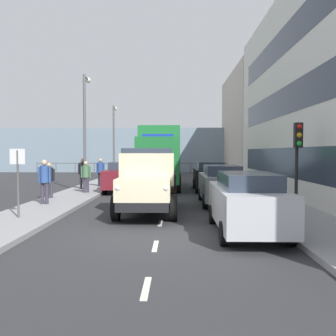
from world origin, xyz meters
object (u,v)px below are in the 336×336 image
object	(u,v)px
car_black_kerbside_2	(210,176)
car_red_oppositeside_2	(143,167)
car_silver_kerbside_near	(247,202)
pedestrian_strolling	(49,177)
car_maroon_oppositeside_0	(124,176)
pedestrian_couple_a	(82,171)
pedestrian_in_dark_coat	(44,178)
traffic_light_near	(298,147)
pedestrian_couple_b	(100,170)
lamp_post_far	(114,134)
lamp_post_promenade	(85,122)
truck_vintage_cream	(148,182)
lorry_cargo_green	(160,155)
street_sign	(18,171)
car_teal_oppositeside_1	(136,171)
pedestrian_by_lamp	(86,174)
car_grey_kerbside_1	(221,184)

from	to	relation	value
car_black_kerbside_2	car_red_oppositeside_2	size ratio (longest dim) A/B	0.97
car_silver_kerbside_near	pedestrian_strolling	xyz separation A→B (m)	(7.89, -6.74, 0.22)
car_maroon_oppositeside_0	pedestrian_couple_a	world-z (taller)	pedestrian_couple_a
pedestrian_in_dark_coat	car_red_oppositeside_2	bearing A→B (deg)	-97.50
car_silver_kerbside_near	traffic_light_near	distance (m)	4.28
pedestrian_couple_b	lamp_post_far	xyz separation A→B (m)	(0.49, -8.16, 2.59)
pedestrian_in_dark_coat	traffic_light_near	xyz separation A→B (m)	(-9.83, 1.58, 1.24)
lamp_post_promenade	truck_vintage_cream	bearing A→B (deg)	118.68
traffic_light_near	lamp_post_promenade	distance (m)	12.28
lorry_cargo_green	lamp_post_far	xyz separation A→B (m)	(4.19, -7.51, 1.69)
truck_vintage_cream	traffic_light_near	distance (m)	5.61
car_silver_kerbside_near	pedestrian_couple_a	distance (m)	13.27
lorry_cargo_green	street_sign	distance (m)	12.49
car_maroon_oppositeside_0	pedestrian_couple_b	distance (m)	2.43
pedestrian_couple_b	lamp_post_far	distance (m)	8.58
pedestrian_couple_a	car_silver_kerbside_near	bearing A→B (deg)	123.96
car_black_kerbside_2	car_maroon_oppositeside_0	size ratio (longest dim) A/B	0.99
lamp_post_far	car_silver_kerbside_near	bearing A→B (deg)	109.04
lorry_cargo_green	street_sign	world-z (taller)	lorry_cargo_green
car_black_kerbside_2	pedestrian_strolling	world-z (taller)	pedestrian_strolling
car_black_kerbside_2	pedestrian_strolling	size ratio (longest dim) A/B	2.70
truck_vintage_cream	lorry_cargo_green	world-z (taller)	lorry_cargo_green
car_teal_oppositeside_1	lamp_post_promenade	bearing A→B (deg)	72.58
truck_vintage_cream	car_silver_kerbside_near	bearing A→B (deg)	133.68
car_silver_kerbside_near	car_red_oppositeside_2	distance (m)	23.71
pedestrian_couple_a	lamp_post_far	distance (m)	10.17
lorry_cargo_green	pedestrian_by_lamp	world-z (taller)	lorry_cargo_green
truck_vintage_cream	lamp_post_far	world-z (taller)	lamp_post_far
pedestrian_couple_a	lamp_post_promenade	bearing A→B (deg)	130.69
car_teal_oppositeside_1	pedestrian_by_lamp	world-z (taller)	pedestrian_by_lamp
car_red_oppositeside_2	pedestrian_strolling	size ratio (longest dim) A/B	2.78
car_grey_kerbside_1	pedestrian_couple_a	distance (m)	9.02
pedestrian_couple_a	pedestrian_couple_b	size ratio (longest dim) A/B	1.02
pedestrian_couple_a	lamp_post_far	size ratio (longest dim) A/B	0.29
pedestrian_couple_b	street_sign	size ratio (longest dim) A/B	0.77
pedestrian_by_lamp	traffic_light_near	bearing A→B (deg)	147.02
lorry_cargo_green	car_silver_kerbside_near	size ratio (longest dim) A/B	1.81
pedestrian_by_lamp	lamp_post_promenade	world-z (taller)	lamp_post_promenade
car_silver_kerbside_near	pedestrian_couple_b	distance (m)	14.34
car_teal_oppositeside_1	pedestrian_couple_a	world-z (taller)	pedestrian_couple_a
car_silver_kerbside_near	car_black_kerbside_2	world-z (taller)	same
car_silver_kerbside_near	car_maroon_oppositeside_0	size ratio (longest dim) A/B	1.01
car_grey_kerbside_1	pedestrian_by_lamp	xyz separation A→B (m)	(6.75, -3.23, 0.23)
truck_vintage_cream	traffic_light_near	bearing A→B (deg)	179.76
car_black_kerbside_2	pedestrian_couple_b	size ratio (longest dim) A/B	2.55
car_teal_oppositeside_1	street_sign	distance (m)	16.22
pedestrian_couple_a	lamp_post_far	bearing A→B (deg)	-91.26
car_red_oppositeside_2	pedestrian_strolling	world-z (taller)	pedestrian_strolling
pedestrian_couple_a	truck_vintage_cream	bearing A→B (deg)	119.22
pedestrian_by_lamp	car_maroon_oppositeside_0	bearing A→B (deg)	-133.24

